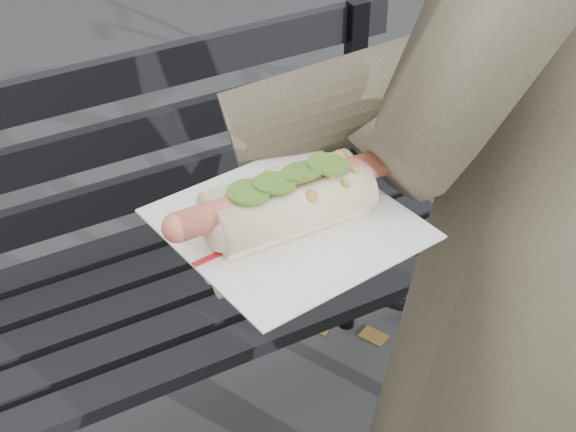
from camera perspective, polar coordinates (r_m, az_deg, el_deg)
name	(u,v)px	position (r m, az deg, el deg)	size (l,w,h in m)	color
park_bench	(74,278)	(1.69, -13.67, -3.89)	(1.50, 0.44, 0.88)	black
person	(529,242)	(1.13, 15.32, -1.66)	(0.67, 0.44, 1.84)	#423C2C
held_hotdog	(431,99)	(0.86, 9.21, 7.47)	(0.62, 0.30, 0.20)	#423C2C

